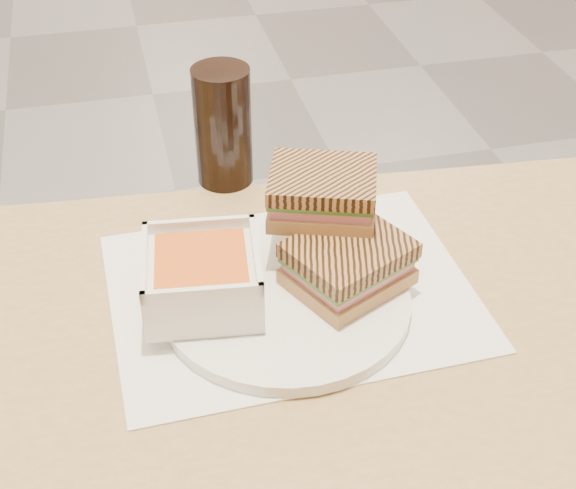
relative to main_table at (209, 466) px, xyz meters
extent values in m
cube|color=tan|center=(0.00, 0.00, 0.10)|extent=(1.25, 0.80, 0.03)
cylinder|color=tan|center=(0.57, 0.25, -0.28)|extent=(0.06, 0.06, 0.72)
cube|color=white|center=(0.12, 0.12, 0.12)|extent=(0.40, 0.31, 0.00)
cylinder|color=white|center=(0.11, 0.10, 0.12)|extent=(0.27, 0.27, 0.01)
cube|color=white|center=(0.02, 0.11, 0.16)|extent=(0.13, 0.13, 0.05)
cube|color=orange|center=(0.02, 0.11, 0.18)|extent=(0.10, 0.10, 0.01)
cube|color=white|center=(0.08, 0.11, 0.19)|extent=(0.02, 0.12, 0.01)
cube|color=white|center=(-0.04, 0.12, 0.19)|extent=(0.02, 0.12, 0.01)
cube|color=white|center=(0.03, 0.17, 0.19)|extent=(0.12, 0.02, 0.01)
cube|color=white|center=(0.01, 0.06, 0.19)|extent=(0.12, 0.02, 0.01)
cube|color=#A67249|center=(0.18, 0.10, 0.14)|extent=(0.15, 0.14, 0.02)
cube|color=#D58088|center=(0.18, 0.10, 0.15)|extent=(0.14, 0.13, 0.01)
cube|color=#386B23|center=(0.18, 0.10, 0.16)|extent=(0.15, 0.14, 0.01)
cube|color=#966136|center=(0.18, 0.10, 0.18)|extent=(0.15, 0.14, 0.02)
cube|color=#A67249|center=(0.16, 0.17, 0.19)|extent=(0.14, 0.13, 0.02)
cube|color=#D58088|center=(0.16, 0.17, 0.20)|extent=(0.13, 0.12, 0.01)
cube|color=#386B23|center=(0.16, 0.17, 0.21)|extent=(0.14, 0.12, 0.01)
cube|color=#966136|center=(0.16, 0.17, 0.22)|extent=(0.14, 0.13, 0.02)
cylinder|color=black|center=(0.09, 0.36, 0.19)|extent=(0.07, 0.07, 0.16)
camera|label=1|loc=(-0.05, -0.55, 0.71)|focal=51.44mm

